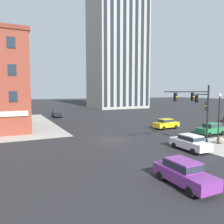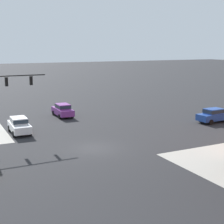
# 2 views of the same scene
# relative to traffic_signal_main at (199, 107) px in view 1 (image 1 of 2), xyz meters

# --- Properties ---
(ground_plane) EXTENTS (320.00, 320.00, 0.00)m
(ground_plane) POSITION_rel_traffic_signal_main_xyz_m (-7.28, 7.22, -4.41)
(ground_plane) COLOR #262628
(traffic_signal_main) EXTENTS (6.44, 2.09, 6.88)m
(traffic_signal_main) POSITION_rel_traffic_signal_main_xyz_m (0.00, 0.00, 0.00)
(traffic_signal_main) COLOR black
(traffic_signal_main) RESTS_ON ground
(bollard_sphere_curb_a) EXTENTS (0.82, 0.82, 0.82)m
(bollard_sphere_curb_a) POSITION_rel_traffic_signal_main_xyz_m (3.14, -0.54, -4.00)
(bollard_sphere_curb_a) COLOR gray
(bollard_sphere_curb_a) RESTS_ON ground
(street_lamp_corner_near) EXTENTS (0.36, 0.36, 5.91)m
(street_lamp_corner_near) POSITION_rel_traffic_signal_main_xyz_m (2.72, -0.50, -0.74)
(street_lamp_corner_near) COLOR black
(street_lamp_corner_near) RESTS_ON ground
(car_main_northbound_near) EXTENTS (1.94, 4.43, 1.68)m
(car_main_northbound_near) POSITION_rel_traffic_signal_main_xyz_m (-2.43, -1.21, -3.49)
(car_main_northbound_near) COLOR silver
(car_main_northbound_near) RESTS_ON ground
(car_main_northbound_far) EXTENTS (4.47, 2.04, 1.68)m
(car_main_northbound_far) POSITION_rel_traffic_signal_main_xyz_m (6.57, 3.68, -3.49)
(car_main_northbound_far) COLOR #1E6B3D
(car_main_northbound_far) RESTS_ON ground
(car_main_southbound_near) EXTENTS (4.53, 2.16, 1.68)m
(car_main_southbound_near) POSITION_rel_traffic_signal_main_xyz_m (4.16, 10.53, -3.49)
(car_main_southbound_near) COLOR gold
(car_main_southbound_near) RESTS_ON ground
(car_cross_westbound) EXTENTS (1.99, 4.45, 1.68)m
(car_cross_westbound) POSITION_rel_traffic_signal_main_xyz_m (-8.68, 35.02, -3.49)
(car_cross_westbound) COLOR black
(car_cross_westbound) RESTS_ON ground
(car_cross_far) EXTENTS (1.92, 4.41, 1.68)m
(car_cross_far) POSITION_rel_traffic_signal_main_xyz_m (-9.25, -7.39, -3.49)
(car_cross_far) COLOR #7A3389
(car_cross_far) RESTS_ON ground
(residential_tower_skyline_right) EXTENTS (19.55, 16.29, 49.02)m
(residential_tower_skyline_right) POSITION_rel_traffic_signal_main_xyz_m (18.94, 57.12, 20.12)
(residential_tower_skyline_right) COLOR #9E998E
(residential_tower_skyline_right) RESTS_ON ground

